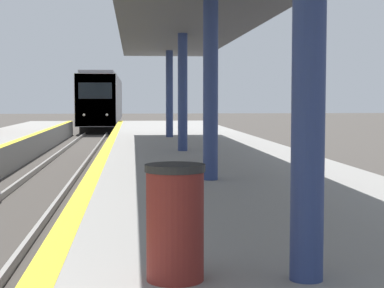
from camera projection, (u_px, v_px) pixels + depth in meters
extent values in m
cube|color=black|center=(104.00, 124.00, 53.44)|extent=(2.31, 20.69, 0.55)
cube|color=#99999E|center=(103.00, 100.00, 53.30)|extent=(2.72, 22.99, 3.51)
cube|color=#E54C19|center=(95.00, 100.00, 41.96)|extent=(2.66, 0.16, 3.44)
cube|color=black|center=(95.00, 91.00, 41.86)|extent=(2.17, 0.06, 1.05)
cube|color=slate|center=(103.00, 77.00, 53.16)|extent=(2.31, 21.84, 0.24)
sphere|color=white|center=(84.00, 115.00, 41.90)|extent=(0.18, 0.18, 0.18)
sphere|color=white|center=(107.00, 115.00, 42.04)|extent=(0.18, 0.18, 0.18)
cylinder|color=navy|center=(309.00, 78.00, 5.14)|extent=(0.27, 0.27, 3.30)
cylinder|color=navy|center=(211.00, 89.00, 11.60)|extent=(0.27, 0.27, 3.30)
cylinder|color=navy|center=(183.00, 92.00, 18.06)|extent=(0.27, 0.27, 3.30)
cylinder|color=navy|center=(169.00, 94.00, 24.52)|extent=(0.27, 0.27, 3.30)
cube|color=#3F3F44|center=(194.00, 15.00, 14.70)|extent=(3.53, 26.02, 0.20)
cylinder|color=maroon|center=(175.00, 226.00, 5.22)|extent=(0.47, 0.47, 0.89)
cylinder|color=#262626|center=(175.00, 168.00, 5.19)|extent=(0.49, 0.49, 0.06)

